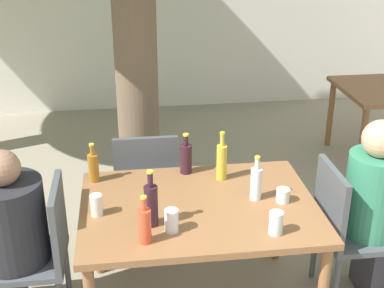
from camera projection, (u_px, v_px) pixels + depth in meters
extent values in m
cylinder|color=brown|center=(137.00, 86.00, 4.14)|extent=(0.33, 0.33, 2.09)
cube|color=brown|center=(199.00, 207.00, 3.10)|extent=(1.37, 0.99, 0.04)
cylinder|color=brown|center=(97.00, 228.00, 3.57)|extent=(0.06, 0.06, 0.70)
cylinder|color=brown|center=(278.00, 215.00, 3.72)|extent=(0.06, 0.06, 0.70)
cylinder|color=brown|center=(362.00, 144.00, 4.85)|extent=(0.06, 0.06, 0.70)
cylinder|color=brown|center=(331.00, 114.00, 5.55)|extent=(0.06, 0.06, 0.70)
cube|color=#474C51|center=(27.00, 260.00, 3.09)|extent=(0.44, 0.44, 0.04)
cube|color=#474C51|center=(58.00, 222.00, 3.02)|extent=(0.04, 0.44, 0.45)
cylinder|color=#474C51|center=(5.00, 275.00, 3.34)|extent=(0.04, 0.04, 0.43)
cylinder|color=#474C51|center=(67.00, 270.00, 3.38)|extent=(0.04, 0.04, 0.43)
cube|color=#474C51|center=(357.00, 234.00, 3.33)|extent=(0.44, 0.44, 0.04)
cube|color=#474C51|center=(331.00, 203.00, 3.21)|extent=(0.04, 0.44, 0.45)
cylinder|color=#474C51|center=(368.00, 246.00, 3.62)|extent=(0.04, 0.04, 0.43)
cylinder|color=#474C51|center=(335.00, 287.00, 3.23)|extent=(0.04, 0.04, 0.43)
cylinder|color=#474C51|center=(314.00, 250.00, 3.58)|extent=(0.04, 0.04, 0.43)
cube|color=#474C51|center=(146.00, 185.00, 3.92)|extent=(0.44, 0.44, 0.04)
cube|color=#474C51|center=(146.00, 168.00, 3.64)|extent=(0.44, 0.04, 0.45)
cylinder|color=#474C51|center=(170.00, 199.00, 4.21)|extent=(0.04, 0.04, 0.43)
cylinder|color=#474C51|center=(121.00, 202.00, 4.16)|extent=(0.04, 0.04, 0.43)
cylinder|color=#474C51|center=(175.00, 225.00, 3.86)|extent=(0.04, 0.04, 0.43)
cylinder|color=#474C51|center=(122.00, 228.00, 3.82)|extent=(0.04, 0.04, 0.43)
cylinder|color=#232328|center=(10.00, 222.00, 2.98)|extent=(0.40, 0.40, 0.49)
sphere|color=#936B51|center=(2.00, 168.00, 2.84)|extent=(0.20, 0.20, 0.20)
cylinder|color=#337F5B|center=(373.00, 194.00, 3.23)|extent=(0.34, 0.34, 0.53)
sphere|color=tan|center=(381.00, 139.00, 3.08)|extent=(0.23, 0.23, 0.23)
cylinder|color=#331923|center=(151.00, 206.00, 2.85)|extent=(0.07, 0.07, 0.23)
cylinder|color=#331923|center=(150.00, 180.00, 2.79)|extent=(0.03, 0.03, 0.08)
cylinder|color=gold|center=(150.00, 172.00, 2.77)|extent=(0.04, 0.04, 0.01)
cylinder|color=gold|center=(222.00, 162.00, 3.34)|extent=(0.07, 0.07, 0.23)
cylinder|color=gold|center=(222.00, 140.00, 3.28)|extent=(0.03, 0.03, 0.08)
cylinder|color=gold|center=(222.00, 133.00, 3.26)|extent=(0.03, 0.03, 0.01)
cylinder|color=#331923|center=(186.00, 159.00, 3.42)|extent=(0.08, 0.08, 0.19)
cylinder|color=#331923|center=(186.00, 141.00, 3.37)|extent=(0.03, 0.03, 0.07)
cylinder|color=gold|center=(186.00, 135.00, 3.36)|extent=(0.04, 0.04, 0.01)
cylinder|color=#DB4C2D|center=(145.00, 226.00, 2.71)|extent=(0.07, 0.07, 0.19)
cylinder|color=#DB4C2D|center=(144.00, 204.00, 2.66)|extent=(0.03, 0.03, 0.07)
cylinder|color=gold|center=(143.00, 197.00, 2.64)|extent=(0.03, 0.03, 0.01)
cylinder|color=#9E661E|center=(93.00, 168.00, 3.32)|extent=(0.07, 0.07, 0.18)
cylinder|color=#9E661E|center=(92.00, 150.00, 3.27)|extent=(0.03, 0.03, 0.06)
cylinder|color=gold|center=(91.00, 145.00, 3.26)|extent=(0.03, 0.03, 0.01)
cylinder|color=silver|center=(256.00, 184.00, 3.11)|extent=(0.07, 0.07, 0.19)
cylinder|color=silver|center=(257.00, 164.00, 3.06)|extent=(0.03, 0.03, 0.07)
cylinder|color=gold|center=(257.00, 157.00, 3.04)|extent=(0.03, 0.03, 0.01)
cylinder|color=silver|center=(276.00, 223.00, 2.79)|extent=(0.08, 0.08, 0.13)
cylinder|color=white|center=(171.00, 220.00, 2.81)|extent=(0.08, 0.08, 0.13)
cylinder|color=silver|center=(96.00, 205.00, 2.96)|extent=(0.07, 0.07, 0.12)
cylinder|color=silver|center=(283.00, 195.00, 3.11)|extent=(0.08, 0.08, 0.08)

